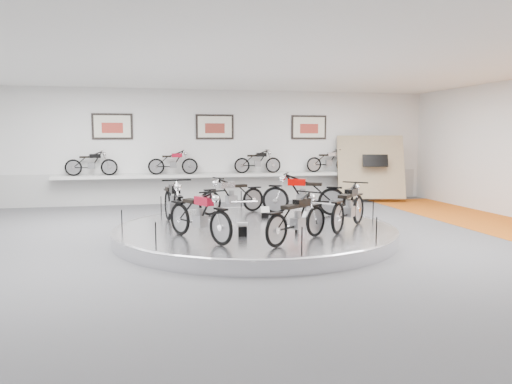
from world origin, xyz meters
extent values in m
plane|color=#565659|center=(0.00, 0.00, 0.00)|extent=(16.00, 16.00, 0.00)
plane|color=white|center=(0.00, 0.00, 4.00)|extent=(16.00, 16.00, 0.00)
plane|color=white|center=(0.00, 7.00, 2.00)|extent=(16.00, 0.00, 16.00)
plane|color=white|center=(0.00, -7.00, 2.00)|extent=(16.00, 0.00, 16.00)
cube|color=#BCBCBA|center=(0.00, 6.98, 0.55)|extent=(15.68, 0.04, 1.10)
cylinder|color=silver|center=(0.00, 0.30, 0.15)|extent=(6.40, 6.40, 0.30)
torus|color=#B2B2BA|center=(0.00, 0.30, 0.27)|extent=(6.40, 6.40, 0.10)
cube|color=silver|center=(0.00, 6.70, 1.00)|extent=(11.00, 0.55, 0.10)
cube|color=#ECE8CD|center=(-3.50, 6.96, 2.70)|extent=(1.35, 0.06, 0.88)
cube|color=#ECE8CD|center=(0.00, 6.96, 2.70)|extent=(1.35, 0.06, 0.88)
cube|color=#ECE8CD|center=(3.50, 6.96, 2.70)|extent=(1.35, 0.06, 0.88)
cube|color=tan|center=(5.60, 6.10, 1.25)|extent=(2.56, 1.52, 2.30)
camera|label=1|loc=(-2.41, -10.74, 2.34)|focal=35.00mm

